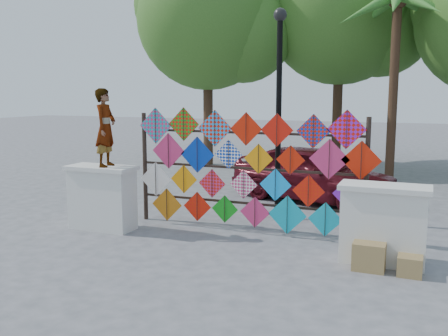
{
  "coord_description": "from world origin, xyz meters",
  "views": [
    {
      "loc": [
        3.29,
        -8.32,
        2.72
      ],
      "look_at": [
        -0.38,
        0.6,
        1.26
      ],
      "focal_mm": 40.0,
      "sensor_mm": 36.0,
      "label": 1
    }
  ],
  "objects_px": {
    "kite_rack": "(247,170)",
    "sedan": "(313,173)",
    "vendor_woman": "(105,128)",
    "lamppost": "(279,94)"
  },
  "relations": [
    {
      "from": "kite_rack",
      "to": "sedan",
      "type": "distance_m",
      "value": 3.37
    },
    {
      "from": "sedan",
      "to": "vendor_woman",
      "type": "bearing_deg",
      "value": 159.74
    },
    {
      "from": "kite_rack",
      "to": "lamppost",
      "type": "bearing_deg",
      "value": 78.93
    },
    {
      "from": "kite_rack",
      "to": "vendor_woman",
      "type": "bearing_deg",
      "value": -160.38
    },
    {
      "from": "kite_rack",
      "to": "lamppost",
      "type": "distance_m",
      "value": 1.95
    },
    {
      "from": "sedan",
      "to": "lamppost",
      "type": "bearing_deg",
      "value": -172.39
    },
    {
      "from": "vendor_woman",
      "to": "lamppost",
      "type": "relative_size",
      "value": 0.34
    },
    {
      "from": "vendor_woman",
      "to": "lamppost",
      "type": "distance_m",
      "value": 3.67
    },
    {
      "from": "sedan",
      "to": "kite_rack",
      "type": "bearing_deg",
      "value": -173.1
    },
    {
      "from": "kite_rack",
      "to": "vendor_woman",
      "type": "relative_size",
      "value": 3.22
    }
  ]
}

